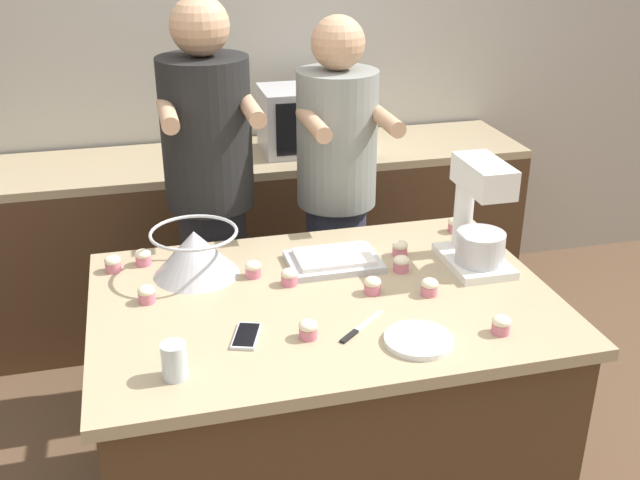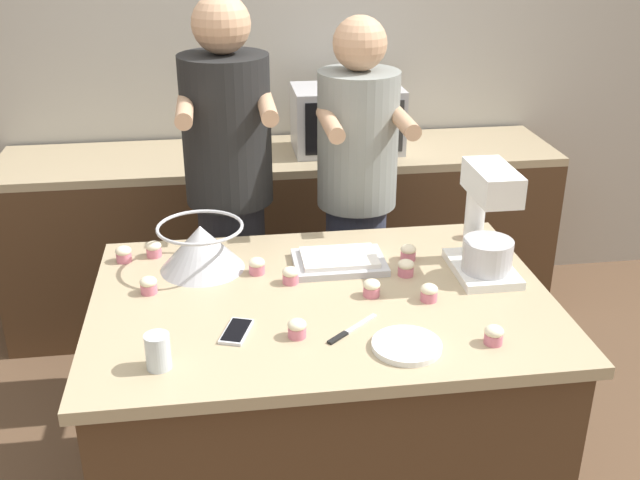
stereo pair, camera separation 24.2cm
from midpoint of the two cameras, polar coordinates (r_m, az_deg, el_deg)
The scene contains 25 objects.
back_wall at distance 4.03m, azimuth -8.22°, elevation 13.87°, with size 10.00×0.06×2.70m.
island_counter at distance 2.70m, azimuth -2.35°, elevation -12.65°, with size 1.50×1.04×0.89m.
back_counter at distance 3.96m, azimuth -6.86°, elevation 0.18°, with size 2.80×0.60×0.91m.
person_left at distance 3.12m, azimuth -10.49°, elevation 2.49°, with size 0.37×0.52×1.76m.
person_right at distance 3.21m, azimuth -0.89°, elevation 2.67°, with size 0.35×0.51×1.67m.
stand_mixer at distance 2.62m, azimuth 9.38°, elevation 1.40°, with size 0.20×0.30×0.39m.
mixing_bowl at distance 2.61m, azimuth -12.13°, elevation -0.93°, with size 0.30×0.30×0.16m.
baking_tray at distance 2.65m, azimuth -1.56°, elevation -1.60°, with size 0.32×0.23×0.04m.
microwave_oven at distance 3.80m, azimuth -2.22°, elevation 9.21°, with size 0.54×0.33×0.32m.
cell_phone at distance 2.26m, azimuth -8.73°, elevation -7.32°, with size 0.11×0.16×0.01m.
drinking_glass at distance 2.10m, azimuth -14.35°, elevation -9.01°, with size 0.07×0.07×0.10m.
small_plate at distance 2.21m, azimuth 4.41°, elevation -7.70°, with size 0.20×0.20×0.02m.
knife at distance 2.27m, azimuth -0.06°, elevation -6.86°, with size 0.18×0.16×0.01m.
cupcake_0 at distance 2.74m, azimuth -17.98°, elevation -1.77°, with size 0.06×0.06×0.06m.
cupcake_1 at distance 2.75m, azimuth -15.81°, elevation -1.31°, with size 0.06×0.06×0.06m.
cupcake_2 at distance 2.46m, azimuth 5.56°, elevation -3.63°, with size 0.06×0.06×0.06m.
cupcake_3 at distance 2.52m, azimuth -5.12°, elevation -2.86°, with size 0.06×0.06×0.06m.
cupcake_4 at distance 2.22m, azimuth -4.05°, elevation -6.87°, with size 0.06×0.06×0.06m.
cupcake_5 at distance 2.28m, azimuth 10.69°, elevation -6.43°, with size 0.06×0.06×0.06m.
cupcake_6 at distance 2.50m, azimuth -15.82°, elevation -4.04°, with size 0.06×0.06×0.06m.
cupcake_7 at distance 2.59m, azimuth -7.81°, elevation -2.25°, with size 0.06×0.06×0.06m.
cupcake_8 at distance 2.61m, azimuth 3.58°, elevation -1.85°, with size 0.06×0.06×0.06m.
cupcake_9 at distance 2.72m, azimuth 3.59°, elevation -0.68°, with size 0.06×0.06×0.06m.
cupcake_10 at distance 2.46m, azimuth 1.21°, elevation -3.52°, with size 0.06×0.06×0.06m.
cupcake_11 at distance 2.94m, azimuth 7.97°, elevation 1.13°, with size 0.06×0.06×0.06m.
Camera 1 is at (-0.54, -2.09, 2.08)m, focal length 42.00 mm.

